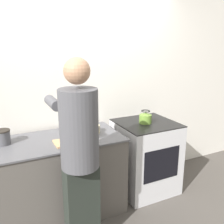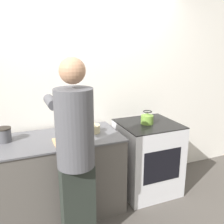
{
  "view_description": "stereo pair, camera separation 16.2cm",
  "coord_description": "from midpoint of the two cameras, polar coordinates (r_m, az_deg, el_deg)",
  "views": [
    {
      "loc": [
        -0.97,
        -2.11,
        1.85
      ],
      "look_at": [
        0.18,
        0.23,
        1.14
      ],
      "focal_mm": 40.0,
      "sensor_mm": 36.0,
      "label": 1
    },
    {
      "loc": [
        -0.83,
        -2.18,
        1.85
      ],
      "look_at": [
        0.18,
        0.23,
        1.14
      ],
      "focal_mm": 40.0,
      "sensor_mm": 36.0,
      "label": 2
    }
  ],
  "objects": [
    {
      "name": "ground_plane",
      "position": [
        2.98,
        0.14,
        -23.2
      ],
      "size": [
        12.0,
        12.0,
        0.0
      ],
      "primitive_type": "plane",
      "color": "#4C4742"
    },
    {
      "name": "person",
      "position": [
        2.2,
        -6.29,
        -8.75
      ],
      "size": [
        0.37,
        0.61,
        1.75
      ],
      "color": "#252B25",
      "rests_on": "ground_plane"
    },
    {
      "name": "oven",
      "position": [
        3.27,
        9.47,
        -10.17
      ],
      "size": [
        0.7,
        0.68,
        0.91
      ],
      "color": "silver",
      "rests_on": "ground_plane"
    },
    {
      "name": "kettle",
      "position": [
        3.06,
        9.55,
        -1.47
      ],
      "size": [
        0.15,
        0.15,
        0.16
      ],
      "color": "olive",
      "rests_on": "oven"
    },
    {
      "name": "knife",
      "position": [
        2.6,
        -7.19,
        -6.16
      ],
      "size": [
        0.21,
        0.11,
        0.01
      ],
      "rotation": [
        0.0,
        0.0,
        0.4
      ],
      "color": "silver",
      "rests_on": "cutting_board"
    },
    {
      "name": "bowl_prep",
      "position": [
        2.81,
        -2.74,
        -3.84
      ],
      "size": [
        0.16,
        0.16,
        0.09
      ],
      "color": "#C6B789",
      "rests_on": "counter"
    },
    {
      "name": "canister_jar",
      "position": [
        2.74,
        -21.92,
        -4.86
      ],
      "size": [
        0.15,
        0.15,
        0.15
      ],
      "color": "#4C4C51",
      "rests_on": "counter"
    },
    {
      "name": "wall_back",
      "position": [
        3.08,
        -5.23,
        4.91
      ],
      "size": [
        8.0,
        0.05,
        2.6
      ],
      "color": "white",
      "rests_on": "ground_plane"
    },
    {
      "name": "cutting_board",
      "position": [
        2.59,
        -7.92,
        -6.51
      ],
      "size": [
        0.32,
        0.21,
        0.02
      ],
      "color": "tan",
      "rests_on": "counter"
    },
    {
      "name": "counter",
      "position": [
        2.9,
        -10.05,
        -14.04
      ],
      "size": [
        1.34,
        0.69,
        0.89
      ],
      "color": "#5B5651",
      "rests_on": "ground_plane"
    }
  ]
}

